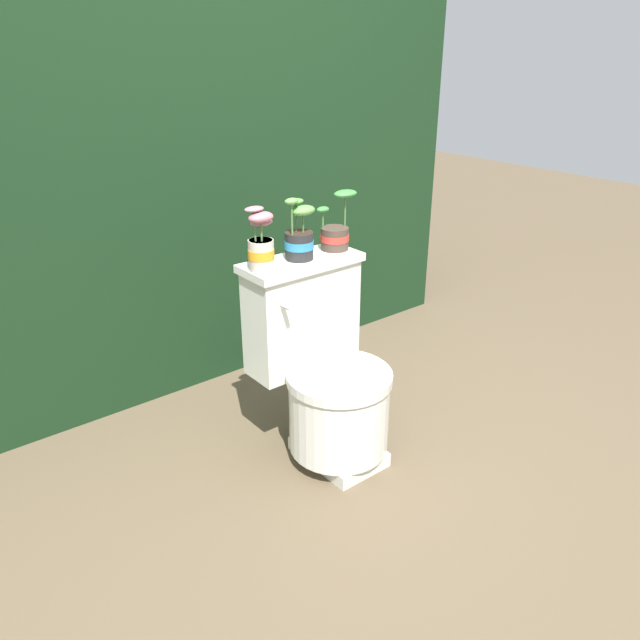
{
  "coord_description": "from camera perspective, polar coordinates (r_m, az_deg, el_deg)",
  "views": [
    {
      "loc": [
        -1.28,
        -1.54,
        1.51
      ],
      "look_at": [
        0.05,
        0.12,
        0.56
      ],
      "focal_mm": 35.0,
      "sensor_mm": 36.0,
      "label": 1
    }
  ],
  "objects": [
    {
      "name": "potted_plant_middle",
      "position": [
        2.42,
        1.43,
        8.07
      ],
      "size": [
        0.16,
        0.11,
        0.23
      ],
      "color": "#47382D",
      "rests_on": "toilet"
    },
    {
      "name": "potted_plant_midleft",
      "position": [
        2.31,
        -1.91,
        7.5
      ],
      "size": [
        0.13,
        0.11,
        0.24
      ],
      "color": "#262628",
      "rests_on": "toilet"
    },
    {
      "name": "toilet",
      "position": [
        2.41,
        0.33,
        -4.84
      ],
      "size": [
        0.47,
        0.52,
        0.77
      ],
      "color": "silver",
      "rests_on": "ground"
    },
    {
      "name": "hedge_backdrop",
      "position": [
        3.15,
        -14.3,
        12.06
      ],
      "size": [
        2.97,
        0.82,
        1.77
      ],
      "color": "black",
      "rests_on": "ground"
    },
    {
      "name": "ground_plane",
      "position": [
        2.51,
        0.83,
        -12.81
      ],
      "size": [
        12.0,
        12.0,
        0.0
      ],
      "primitive_type": "plane",
      "color": "brown"
    },
    {
      "name": "potted_plant_left",
      "position": [
        2.19,
        -5.43,
        6.85
      ],
      "size": [
        0.11,
        0.09,
        0.23
      ],
      "color": "beige",
      "rests_on": "toilet"
    }
  ]
}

